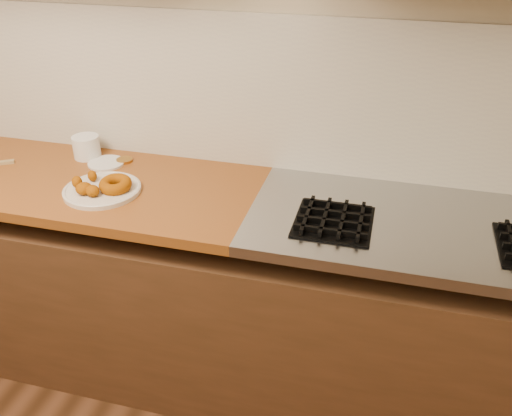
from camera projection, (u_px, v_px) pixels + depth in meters
The scene contains 11 objects.
wall_back at pixel (151, 47), 2.11m from camera, with size 4.00×0.02×2.70m, color tan.
base_cabinet at pixel (143, 290), 2.33m from camera, with size 3.60×0.60×0.77m, color #502F1C.
stovetop at pixel (439, 229), 1.83m from camera, with size 1.30×0.62×0.04m, color #9EA0A5.
backsplash at pixel (153, 85), 2.18m from camera, with size 3.60×0.02×0.60m, color #BCB8AA.
burner_grates at pixel (434, 233), 1.76m from camera, with size 0.91×0.26×0.03m.
donut_plate at pixel (102, 190), 2.02m from camera, with size 0.29×0.29×0.02m, color beige.
ring_donut at pixel (115, 184), 2.00m from camera, with size 0.12×0.12×0.04m, color #914C03.
fried_dough_chunks at pixel (86, 186), 1.99m from camera, with size 0.16×0.17×0.05m.
plastic_tub at pixel (86, 147), 2.28m from camera, with size 0.11×0.11×0.09m, color white.
tub_lid at pixel (106, 163), 2.24m from camera, with size 0.15×0.15×0.01m, color silver.
brass_jar_lid at pixel (124, 160), 2.26m from camera, with size 0.07×0.07×0.01m, color #AB792D.
Camera 1 is at (0.95, 0.03, 1.86)m, focal length 38.00 mm.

